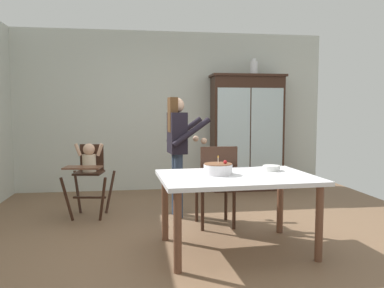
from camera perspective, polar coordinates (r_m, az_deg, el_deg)
ground_plane at (r=4.26m, az=0.19°, el=-13.68°), size 6.24×6.24×0.00m
wall_back at (r=6.65m, az=-3.11°, el=4.85°), size 5.32×0.06×2.70m
china_cabinet at (r=6.64m, az=8.14°, el=1.71°), size 1.26×0.48×1.97m
ceramic_vase at (r=6.70m, az=9.17°, el=11.14°), size 0.13×0.13×0.27m
high_chair_with_toddler at (r=5.07m, az=-15.06°, el=-3.23°), size 0.65×0.74×0.95m
adult_person at (r=4.91m, az=-2.15°, el=0.37°), size 0.54×0.52×1.53m
dining_table at (r=3.76m, az=6.63°, el=-5.97°), size 1.52×1.10×0.74m
birthday_cake at (r=3.76m, az=3.90°, el=-3.72°), size 0.28×0.28×0.19m
serving_bowl at (r=4.08m, az=11.71°, el=-3.52°), size 0.18×0.18×0.05m
dining_chair_far_side at (r=4.46m, az=3.71°, el=-5.46°), size 0.45×0.45×0.96m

